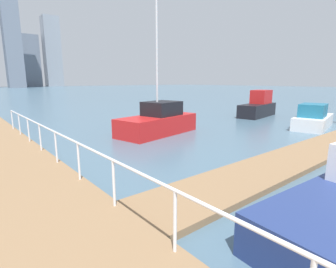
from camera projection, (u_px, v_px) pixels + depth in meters
ground_plane at (76, 132)px, 16.01m from camera, size 300.00×300.00×0.00m
floating_dock at (291, 160)px, 10.12m from camera, size 15.51×2.00×0.18m
boardwalk_railing at (113, 169)px, 5.57m from camera, size 0.06×24.35×1.08m
moored_boat_0 at (258, 107)px, 23.14m from camera, size 5.08×2.50×2.30m
moored_boat_3 at (158, 121)px, 15.48m from camera, size 5.49×3.14×7.84m
moored_boat_4 at (313, 119)px, 17.36m from camera, size 4.96×2.79×1.64m
skyline_tower_4 at (11, 32)px, 116.62m from camera, size 7.18×9.45×49.28m
skyline_tower_5 at (29, 61)px, 143.11m from camera, size 10.67×7.36×27.67m
skyline_tower_6 at (52, 52)px, 146.61m from camera, size 8.76×8.82×37.96m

